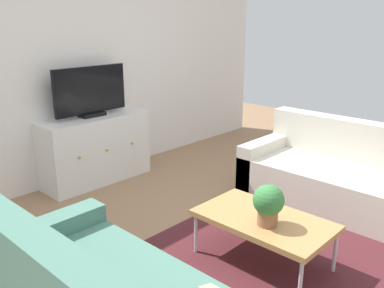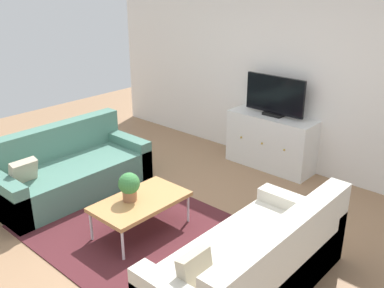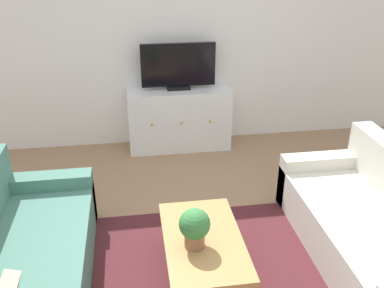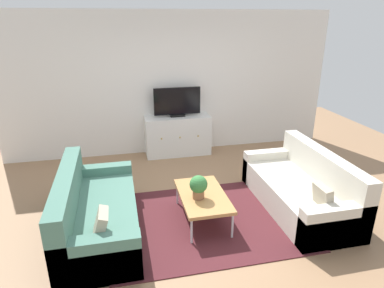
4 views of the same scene
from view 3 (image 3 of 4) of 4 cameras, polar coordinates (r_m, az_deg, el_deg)
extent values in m
plane|color=#997251|center=(3.64, 1.63, -16.12)|extent=(10.00, 10.00, 0.00)
cube|color=white|center=(5.34, -3.07, 14.12)|extent=(6.40, 0.12, 2.70)
cube|color=#4C1E23|center=(3.52, 2.07, -17.65)|extent=(2.50, 1.90, 0.01)
cube|color=#4C7A6B|center=(3.50, -21.29, -15.87)|extent=(0.90, 1.94, 0.41)
cube|color=#4C7A6B|center=(4.15, -19.15, -7.19)|extent=(0.90, 0.18, 0.53)
cube|color=beige|center=(3.86, 22.53, -11.69)|extent=(0.90, 1.94, 0.41)
cube|color=beige|center=(4.46, 17.25, -4.45)|extent=(0.90, 0.18, 0.53)
cube|color=#B7844C|center=(3.31, 1.48, -12.76)|extent=(0.59, 1.02, 0.04)
cylinder|color=silver|center=(3.77, -3.69, -10.99)|extent=(0.03, 0.03, 0.34)
cylinder|color=silver|center=(3.84, 4.06, -10.31)|extent=(0.03, 0.03, 0.34)
cylinder|color=#936042|center=(3.19, 0.34, -12.67)|extent=(0.15, 0.15, 0.11)
sphere|color=#387A3D|center=(3.11, 0.35, -10.63)|extent=(0.23, 0.23, 0.23)
cube|color=white|center=(5.37, -1.73, 3.41)|extent=(1.26, 0.44, 0.77)
sphere|color=#B79338|center=(5.11, -5.35, 2.60)|extent=(0.03, 0.03, 0.03)
sphere|color=#B79338|center=(5.14, -1.42, 2.84)|extent=(0.03, 0.03, 0.03)
sphere|color=#B79338|center=(5.19, 2.45, 3.06)|extent=(0.03, 0.03, 0.03)
cube|color=black|center=(5.25, -1.81, 7.59)|extent=(0.28, 0.16, 0.04)
cube|color=black|center=(5.16, -1.86, 10.54)|extent=(0.89, 0.04, 0.52)
camera|label=1|loc=(2.30, -67.81, -5.58)|focal=39.03mm
camera|label=2|loc=(3.58, 85.08, 5.95)|focal=40.45mm
camera|label=4|loc=(1.31, -163.96, -19.44)|focal=31.37mm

